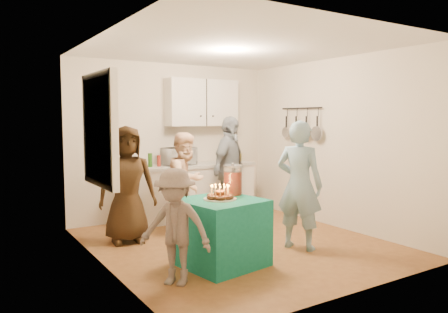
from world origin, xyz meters
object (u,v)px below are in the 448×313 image
punch_jar (233,181)px  man_birthday (299,185)px  child_near_left (175,227)px  microwave (179,156)px  party_table (221,232)px  woman_back_right (229,169)px  woman_back_left (127,184)px  woman_back_center (186,183)px  counter (192,192)px

punch_jar → man_birthday: 0.92m
child_near_left → microwave: bearing=113.2°
party_table → child_near_left: 0.78m
microwave → woman_back_right: bearing=-55.8°
microwave → woman_back_left: size_ratio=0.33×
woman_back_center → child_near_left: 2.01m
woman_back_left → child_near_left: (-0.12, -1.73, -0.20)m
woman_back_center → woman_back_right: woman_back_right is taller
microwave → woman_back_left: 1.49m
punch_jar → man_birthday: (0.90, -0.19, -0.10)m
woman_back_center → woman_back_right: size_ratio=0.86×
party_table → child_near_left: (-0.70, -0.26, 0.21)m
counter → child_near_left: bearing=-121.1°
party_table → man_birthday: 1.27m
counter → child_near_left: (-1.55, -2.57, 0.16)m
child_near_left → punch_jar: bearing=74.7°
woman_back_right → child_near_left: 2.77m
man_birthday → woman_back_center: (-0.87, 1.46, -0.09)m
microwave → woman_back_center: woman_back_center is taller
party_table → child_near_left: bearing=-159.4°
woman_back_center → woman_back_right: 0.95m
microwave → party_table: 2.48m
man_birthday → child_near_left: (-1.89, -0.26, -0.24)m
microwave → woman_back_center: 0.96m
punch_jar → child_near_left: size_ratio=0.29×
party_table → woman_back_center: (0.31, 1.46, 0.36)m
microwave → man_birthday: (0.57, -2.31, -0.23)m
counter → woman_back_right: bearing=-57.9°
counter → punch_jar: size_ratio=6.47×
counter → woman_back_right: woman_back_right is taller
woman_back_right → man_birthday: bearing=-124.6°
microwave → woman_back_left: woman_back_left is taller
microwave → woman_back_center: (-0.30, -0.85, -0.31)m
microwave → child_near_left: 2.93m
party_table → woman_back_left: (-0.58, 1.47, 0.41)m
woman_back_center → child_near_left: woman_back_center is taller
party_table → punch_jar: size_ratio=2.50×
microwave → woman_back_center: size_ratio=0.35×
punch_jar → woman_back_center: size_ratio=0.23×
punch_jar → counter: bearing=75.1°
counter → woman_back_left: size_ratio=1.39×
man_birthday → woman_back_left: bearing=23.2°
woman_back_center → punch_jar: bearing=-115.0°
woman_back_left → man_birthday: bearing=-29.8°
microwave → woman_back_center: bearing=-120.9°
woman_back_right → woman_back_left: bearing=154.3°
party_table → woman_back_right: bearing=54.3°
party_table → woman_back_left: bearing=111.5°
counter → woman_back_left: woman_back_left is taller
counter → punch_jar: bearing=-104.9°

